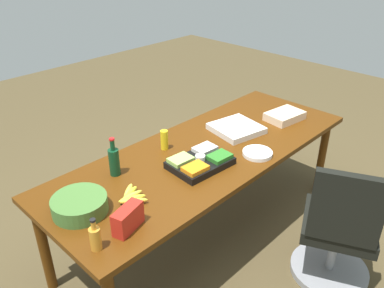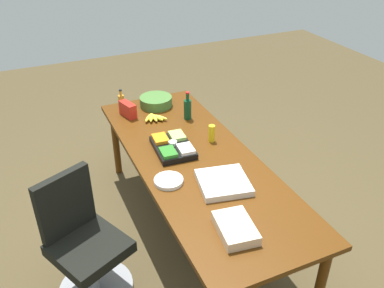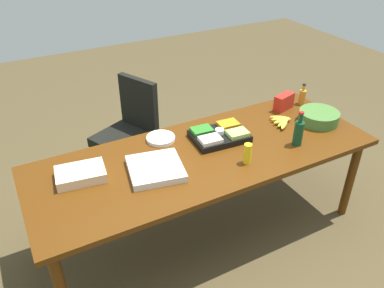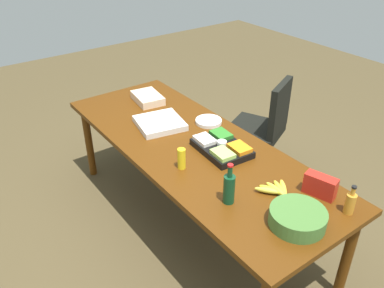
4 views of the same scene
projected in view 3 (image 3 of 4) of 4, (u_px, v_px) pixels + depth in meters
name	position (u px, v px, depth m)	size (l,w,h in m)	color
ground_plane	(203.00, 230.00, 3.29)	(10.00, 10.00, 0.00)	#4C3F26
conference_table	(205.00, 161.00, 2.91)	(2.56, 0.95, 0.78)	#4F2909
office_chair	(129.00, 143.00, 3.72)	(0.64, 0.64, 0.99)	gray
veggie_tray	(219.00, 135.00, 3.02)	(0.44, 0.33, 0.09)	black
pizza_box	(156.00, 169.00, 2.66)	(0.36, 0.36, 0.05)	silver
chip_bag_red	(284.00, 102.00, 3.42)	(0.20, 0.08, 0.14)	red
paper_plate_stack	(161.00, 138.00, 3.01)	(0.22, 0.22, 0.03)	white
mustard_bottle	(248.00, 154.00, 2.73)	(0.06, 0.06, 0.15)	yellow
banana_bunch	(282.00, 121.00, 3.22)	(0.19, 0.23, 0.04)	yellow
dressing_bottle	(302.00, 96.00, 3.51)	(0.07, 0.07, 0.19)	orange
sheet_cake	(81.00, 174.00, 2.59)	(0.32, 0.22, 0.07)	beige
wine_bottle	(298.00, 132.00, 2.91)	(0.07, 0.07, 0.28)	#103E22
salad_bowl	(319.00, 117.00, 3.23)	(0.33, 0.33, 0.10)	#437030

